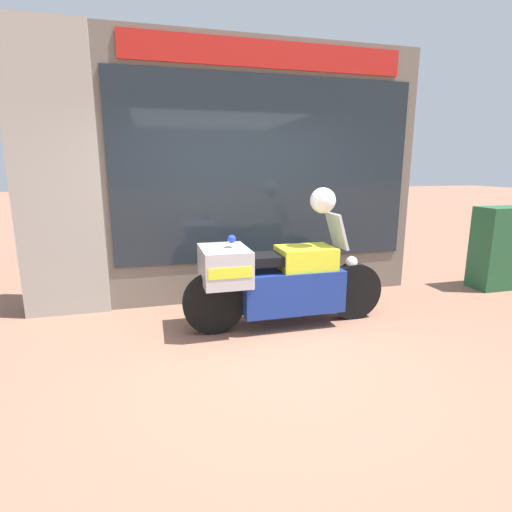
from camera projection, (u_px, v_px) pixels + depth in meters
The scene contains 6 objects.
ground_plane at pixel (277, 359), 3.74m from camera, with size 60.00×60.00×0.00m, color #8E604C.
shop_building at pixel (201, 174), 5.16m from camera, with size 5.15×0.55×3.34m.
window_display at pixel (260, 260), 5.65m from camera, with size 3.74×0.30×2.00m.
paramedic_motorcycle at pixel (276, 280), 4.43m from camera, with size 2.33×0.68×1.27m.
utility_cabinet at pixel (501, 248), 5.87m from camera, with size 0.78×0.42×1.21m, color #235633.
white_helmet at pixel (323, 200), 4.38m from camera, with size 0.28×0.28×0.28m, color white.
Camera 1 is at (-1.08, -3.27, 1.76)m, focal length 28.00 mm.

